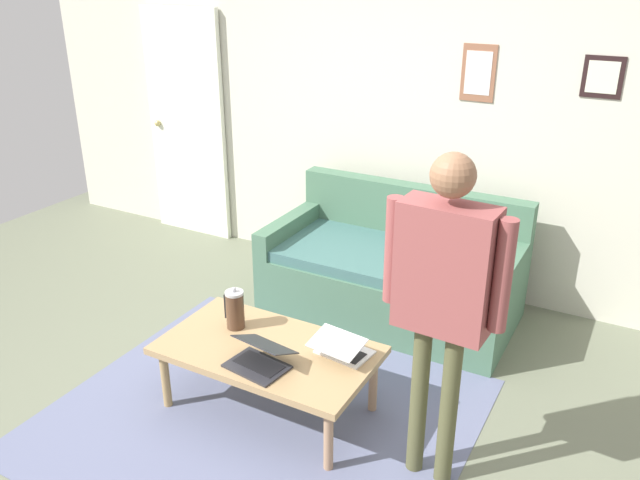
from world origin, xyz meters
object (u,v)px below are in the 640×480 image
interior_door (187,126)px  person_standing (444,284)px  laptop_left (342,349)px  french_press (235,309)px  coffee_table (268,353)px  laptop_center (260,358)px  couch (393,273)px

interior_door → person_standing: interior_door is taller
laptop_left → french_press: french_press is taller
coffee_table → person_standing: person_standing is taller
interior_door → french_press: interior_door is taller
coffee_table → laptop_center: bearing=110.2°
couch → interior_door: bearing=-13.3°
coffee_table → laptop_left: (-0.40, -0.13, 0.08)m
couch → coffee_table: 1.41m
couch → coffee_table: size_ratio=1.46×
laptop_left → laptop_center: laptop_center is taller
person_standing → interior_door: bearing=-32.7°
couch → laptop_center: couch is taller
coffee_table → french_press: 0.34m
couch → laptop_left: bearing=100.2°
french_press → laptop_left: bearing=-177.0°
coffee_table → laptop_left: 0.43m
couch → french_press: bearing=70.9°
coffee_table → laptop_center: laptop_center is taller
laptop_center → person_standing: bearing=-173.0°
couch → laptop_center: bearing=86.0°
couch → laptop_left: (-0.23, 1.27, 0.15)m
laptop_left → couch: bearing=-79.8°
laptop_center → laptop_left: bearing=-138.8°
coffee_table → laptop_left: laptop_left is taller
french_press → person_standing: size_ratio=0.16×
laptop_center → interior_door: bearing=-44.1°
coffee_table → laptop_center: 0.20m
coffee_table → french_press: bearing=-18.4°
couch → laptop_center: (0.11, 1.57, 0.15)m
person_standing → laptop_left: bearing=-17.2°
interior_door → laptop_left: interior_door is taller
couch → coffee_table: bearing=83.1°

